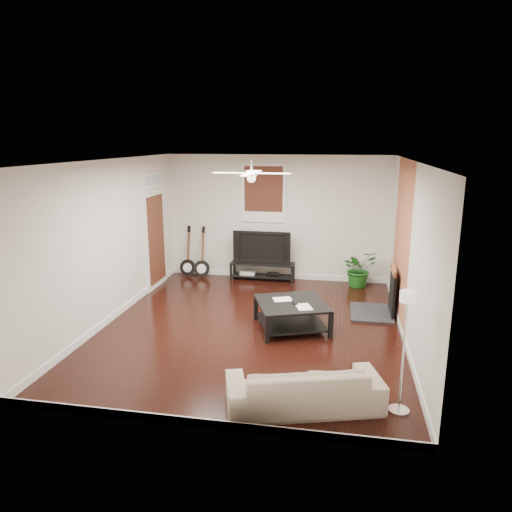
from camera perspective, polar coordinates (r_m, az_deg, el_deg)
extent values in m
cube|color=black|center=(8.21, -0.51, -8.48)|extent=(5.00, 6.00, 0.01)
cube|color=white|center=(7.61, -0.56, 11.43)|extent=(5.00, 6.00, 0.01)
cube|color=silver|center=(10.70, 2.52, 4.58)|extent=(5.00, 0.01, 2.80)
cube|color=silver|center=(4.99, -7.11, -6.42)|extent=(5.00, 0.01, 2.80)
cube|color=silver|center=(8.61, -17.10, 1.71)|extent=(0.01, 6.00, 2.80)
cube|color=silver|center=(7.73, 17.99, 0.30)|extent=(0.01, 6.00, 2.80)
cube|color=#AE5938|center=(8.70, 17.10, 1.82)|extent=(0.02, 2.20, 2.80)
cube|color=black|center=(8.90, 14.83, -4.02)|extent=(0.80, 1.10, 0.92)
cube|color=#39160F|center=(10.64, 0.92, 7.53)|extent=(1.00, 0.06, 1.30)
cube|color=white|center=(10.31, -12.04, 3.09)|extent=(0.08, 1.00, 2.50)
cube|color=black|center=(10.79, 0.78, -1.85)|extent=(1.44, 0.38, 0.40)
imported|color=black|center=(10.67, 0.81, 1.15)|extent=(1.29, 0.17, 0.74)
cube|color=black|center=(8.09, 4.27, -7.11)|extent=(1.42, 1.42, 0.47)
imported|color=tan|center=(5.87, 5.78, -15.33)|extent=(1.96, 1.21, 0.54)
imported|color=#195718|center=(10.48, 12.28, -1.49)|extent=(0.96, 0.93, 0.81)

